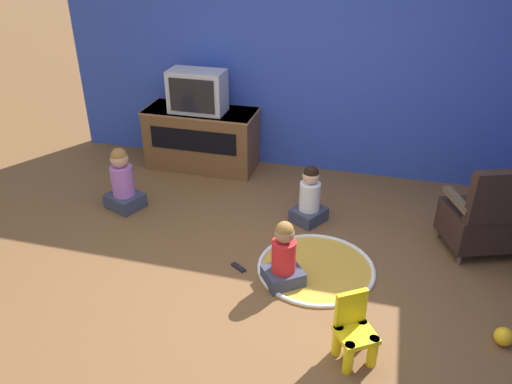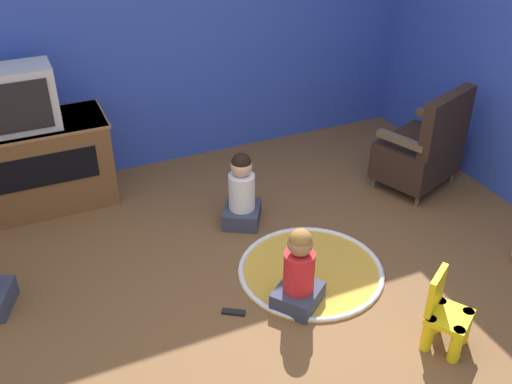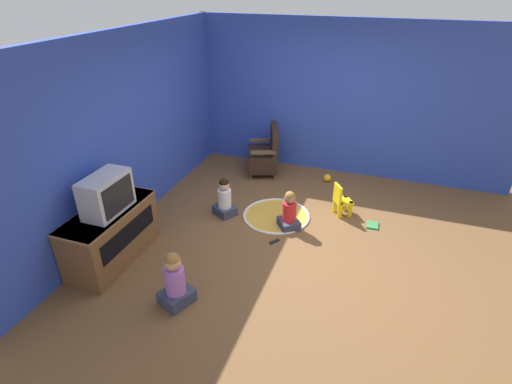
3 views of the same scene
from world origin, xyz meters
name	(u,v)px [view 1 (image 1 of 3)]	position (x,y,z in m)	size (l,w,h in m)	color
ground_plane	(264,294)	(0.00, 0.00, 0.00)	(30.00, 30.00, 0.00)	brown
wall_back	(292,55)	(-0.32, 2.44, 1.31)	(5.37, 0.12, 2.63)	#2D47B2
tv_cabinet	(202,138)	(-1.30, 2.09, 0.37)	(1.30, 0.55, 0.71)	brown
television	(197,91)	(-1.30, 2.03, 0.94)	(0.63, 0.34, 0.47)	#B7B7BC
black_armchair	(488,218)	(1.73, 1.08, 0.35)	(0.79, 0.70, 0.89)	brown
yellow_kid_chair	(354,334)	(0.74, -0.47, 0.20)	(0.34, 0.33, 0.50)	yellow
play_mat	(316,268)	(0.35, 0.43, 0.01)	(1.01, 1.01, 0.04)	gold
child_watching_left	(284,258)	(0.11, 0.18, 0.25)	(0.40, 0.39, 0.59)	#33384C
child_watching_center	(310,198)	(0.15, 1.18, 0.26)	(0.39, 0.40, 0.60)	#33384C
child_watching_right	(123,182)	(-1.73, 0.95, 0.29)	(0.42, 0.40, 0.66)	#33384C
toy_ball	(504,337)	(1.75, -0.08, 0.07)	(0.13, 0.13, 0.13)	yellow
remote_control	(238,267)	(-0.30, 0.27, 0.01)	(0.15, 0.12, 0.02)	black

